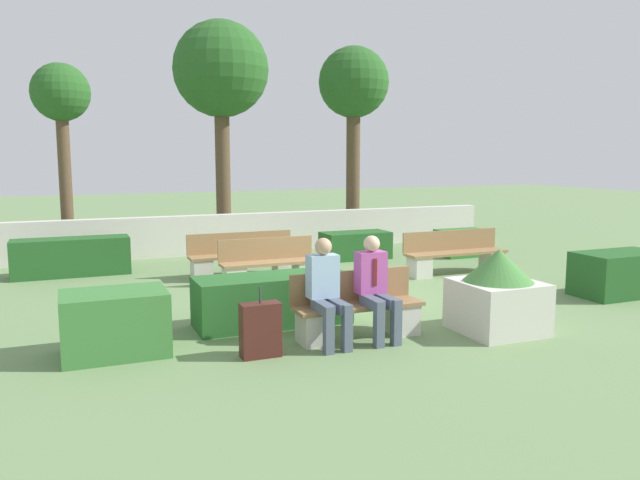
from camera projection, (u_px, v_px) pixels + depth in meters
ground_plane at (346, 296)px, 10.45m from camera, size 60.00×60.00×0.00m
perimeter_wall at (255, 232)px, 15.22m from camera, size 12.72×0.30×0.94m
bench_front at (358, 313)px, 8.05m from camera, size 1.72×0.49×0.85m
bench_left_side at (243, 260)px, 12.06m from camera, size 2.09×0.49×0.85m
bench_right_side at (455, 257)px, 12.37m from camera, size 2.17×0.48×0.85m
bench_back at (269, 268)px, 11.24m from camera, size 1.79×0.48×0.85m
person_seated_man at (375, 283)px, 7.93m from camera, size 0.38×0.63×1.33m
person_seated_woman at (327, 287)px, 7.68m from camera, size 0.38×0.63×1.33m
hedge_block_near_left at (355, 245)px, 14.17m from camera, size 1.53×0.75×0.61m
hedge_block_near_right at (272, 300)px, 8.68m from camera, size 2.14×0.80×0.69m
hedge_block_mid_left at (115, 323)px, 7.36m from camera, size 1.20×0.84×0.76m
hedge_block_mid_right at (71, 257)px, 12.19m from camera, size 2.18×0.66×0.74m
hedge_block_far_left at (620, 274)px, 10.46m from camera, size 1.52×0.84×0.73m
hedge_block_far_right at (462, 243)px, 14.58m from camera, size 1.14×0.76×0.61m
planter_corner_left at (498, 293)px, 8.28m from camera, size 1.03×1.03×1.12m
suitcase at (260, 330)px, 7.27m from camera, size 0.47×0.22×0.84m
tree_leftmost at (61, 102)px, 14.15m from camera, size 1.31×1.31×4.41m
tree_center_left at (221, 73)px, 16.03m from camera, size 2.46×2.46×5.77m
tree_center_right at (354, 88)px, 17.38m from camera, size 1.97×1.97×5.34m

